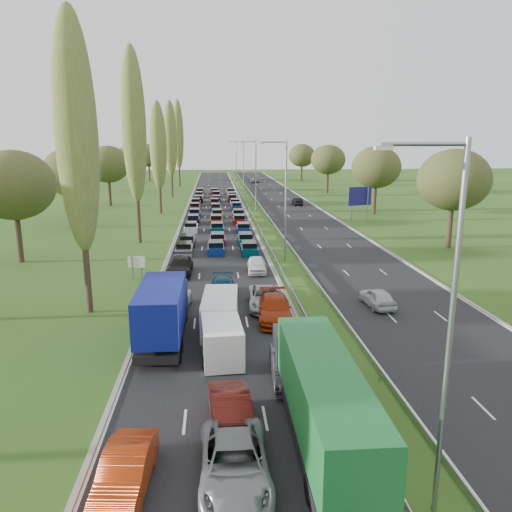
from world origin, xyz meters
name	(u,v)px	position (x,y,z in m)	size (l,w,h in m)	color
ground	(255,211)	(4.50, 80.00, 0.00)	(260.00, 260.00, 0.00)	#234A17
near_carriageway	(216,210)	(-2.25, 82.50, 0.00)	(10.50, 215.00, 0.04)	black
far_carriageway	(291,209)	(11.25, 82.50, 0.00)	(10.50, 215.00, 0.04)	black
central_reservation	(254,206)	(4.50, 82.50, 0.55)	(2.36, 215.00, 0.32)	gray
lamp_columns	(256,177)	(4.50, 78.00, 6.00)	(0.18, 140.18, 12.00)	gray
poplar_row	(150,137)	(-11.50, 68.17, 12.39)	(2.80, 127.80, 22.44)	#2D2116
woodland_left	(65,174)	(-22.00, 62.63, 7.68)	(8.00, 166.00, 11.10)	#2D2116
woodland_right	(394,170)	(24.00, 66.67, 7.68)	(8.00, 153.00, 11.10)	#2D2116
traffic_queue_fill	(216,211)	(-2.25, 77.57, 0.44)	(9.10, 66.99, 0.80)	slate
near_car_1	(125,472)	(-5.78, 9.79, 0.76)	(1.56, 4.47, 1.47)	#B8320B
near_car_2	(174,301)	(-5.54, 28.81, 0.67)	(2.17, 4.70, 1.31)	silver
near_car_3	(180,266)	(-5.72, 38.86, 0.78)	(2.14, 5.26, 1.53)	black
near_car_5	(231,413)	(-2.00, 13.21, 0.80)	(1.64, 4.71, 1.55)	#52120E
near_car_6	(235,463)	(-2.00, 9.91, 0.77)	(2.50, 5.41, 1.50)	gray
near_car_7	(223,288)	(-2.01, 31.73, 0.72)	(1.96, 4.83, 1.40)	#042F47
near_car_9	(287,366)	(1.00, 17.52, 0.77)	(1.58, 4.54, 1.50)	#232227
near_car_10	(265,298)	(1.03, 28.86, 0.75)	(2.43, 5.26, 1.46)	#AEB3B8
near_car_11	(274,308)	(1.39, 26.26, 0.82)	(2.23, 5.49, 1.59)	#982709
near_car_12	(257,265)	(1.28, 38.97, 0.73)	(1.67, 4.16, 1.42)	white
far_car_0	(377,297)	(9.26, 28.42, 0.71)	(1.63, 4.05, 1.38)	#B9C0C3
far_car_1	(297,201)	(13.23, 87.90, 0.73)	(1.51, 4.32, 1.42)	black
far_car_2	(255,180)	(9.51, 141.31, 0.70)	(2.25, 4.88, 1.36)	gray
blue_lorry	(163,311)	(-5.71, 23.08, 1.96)	(2.48, 8.92, 3.77)	black
green_lorry	(319,395)	(1.50, 12.22, 2.01)	(2.32, 12.51, 3.71)	black
white_van_front	(220,311)	(-2.30, 25.05, 1.15)	(2.18, 5.57, 2.24)	silver
white_van_rear	(221,335)	(-2.30, 21.11, 1.11)	(2.12, 5.39, 2.17)	white
info_sign	(137,264)	(-9.40, 37.37, 1.37)	(1.50, 0.28, 2.10)	gray
direction_sign	(360,198)	(19.40, 67.91, 3.57)	(3.84, 1.31, 5.20)	gray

